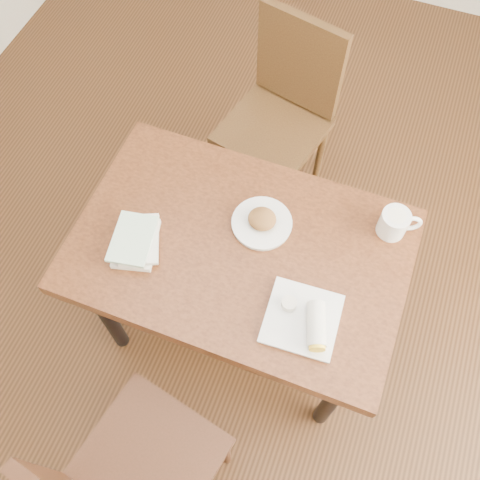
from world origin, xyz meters
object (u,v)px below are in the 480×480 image
(table, at_px, (240,259))
(book_stack, at_px, (136,241))
(plate_scone, at_px, (262,222))
(coffee_mug, at_px, (395,223))
(plate_burrito, at_px, (306,321))
(chair_far, at_px, (283,108))

(table, bearing_deg, book_stack, -160.72)
(plate_scone, relative_size, coffee_mug, 1.47)
(table, height_order, book_stack, book_stack)
(plate_burrito, distance_m, book_stack, 0.62)
(table, distance_m, book_stack, 0.37)
(plate_burrito, bearing_deg, book_stack, 174.00)
(coffee_mug, xyz_separation_m, book_stack, (-0.80, -0.36, -0.03))
(chair_far, height_order, plate_scone, chair_far)
(plate_scone, bearing_deg, chair_far, 101.63)
(chair_far, bearing_deg, plate_scone, -78.37)
(table, height_order, plate_burrito, plate_burrito)
(chair_far, bearing_deg, table, -82.58)
(chair_far, height_order, coffee_mug, chair_far)
(book_stack, bearing_deg, plate_burrito, -6.00)
(table, bearing_deg, chair_far, 97.42)
(book_stack, bearing_deg, coffee_mug, 24.50)
(table, height_order, coffee_mug, coffee_mug)
(chair_far, height_order, plate_burrito, chair_far)
(plate_scone, height_order, book_stack, plate_scone)
(plate_scone, bearing_deg, plate_burrito, -49.17)
(plate_scone, height_order, plate_burrito, plate_burrito)
(plate_scone, distance_m, coffee_mug, 0.45)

